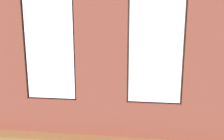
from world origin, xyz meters
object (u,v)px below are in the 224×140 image
Objects in this scene: couch_left at (216,98)px; candle_jar at (113,82)px; table_plant_small at (99,79)px; couch_by_window at (94,106)px; potted_plant_by_left_couch at (188,82)px; potted_plant_mid_room_small at (143,79)px; tv_flatscreen at (19,66)px; potted_plant_between_couches at (159,85)px; coffee_table at (111,84)px; potted_plant_foreground_right at (51,68)px; media_console at (21,86)px; cup_ceramic at (111,81)px; papasan_chair at (113,73)px; potted_plant_beside_window_right at (15,90)px; remote_silver at (106,81)px.

couch_left is 2.87m from candle_jar.
couch_left is 3.31m from table_plant_small.
couch_by_window reaches higher than potted_plant_by_left_couch.
potted_plant_mid_room_small is at bearing -113.10° from couch_by_window.
couch_by_window is 3.27m from tv_flatscreen.
couch_by_window is 1.29× the size of potted_plant_between_couches.
potted_plant_foreground_right reaches higher than coffee_table.
media_console is 0.72× the size of potted_plant_foreground_right.
couch_left reaches higher than cup_ceramic.
potted_plant_between_couches is at bearing 96.71° from potted_plant_mid_room_small.
papasan_chair is 0.72× the size of potted_plant_foreground_right.
potted_plant_beside_window_right is (1.97, 2.00, 0.23)m from cup_ceramic.
potted_plant_foreground_right is at bearing -12.01° from potted_plant_mid_room_small.
candle_jar is (2.76, -0.77, 0.13)m from couch_left.
candle_jar is 3.01m from tv_flatscreen.
tv_flatscreen is 1.83m from potted_plant_foreground_right.
candle_jar is 0.33m from remote_silver.
papasan_chair reaches higher than candle_jar.
potted_plant_by_left_couch is 0.58× the size of potted_plant_beside_window_right.
couch_by_window is 3.29m from papasan_chair.
potted_plant_beside_window_right is 0.74× the size of potted_plant_foreground_right.
candle_jar is 0.06× the size of potted_plant_between_couches.
media_console is 1.82m from potted_plant_foreground_right.
remote_silver is at bearing 149.01° from potted_plant_foreground_right.
potted_plant_foreground_right reaches higher than potted_plant_mid_room_small.
potted_plant_foreground_right reaches higher than remote_silver.
potted_plant_by_left_couch is at bearing -115.91° from potted_plant_between_couches.
couch_left reaches higher than potted_plant_by_left_couch.
potted_plant_mid_room_small reaches higher than media_console.
coffee_table is 1.18× the size of potted_plant_beside_window_right.
remote_silver is 2.75m from media_console.
cup_ceramic is 2.93m from tv_flatscreen.
potted_plant_mid_room_small is 0.36× the size of potted_plant_between_couches.
media_console is at bearing -63.04° from potted_plant_beside_window_right.
couch_left reaches higher than remote_silver.
potted_plant_between_couches reaches higher than papasan_chair.
potted_plant_by_left_couch is at bearing -168.11° from couch_left.
table_plant_small is 2.48m from potted_plant_beside_window_right.
table_plant_small is (0.36, 0.12, 0.18)m from coffee_table.
couch_by_window reaches higher than potted_plant_mid_room_small.
couch_left is at bearing 166.48° from table_plant_small.
cup_ceramic is 0.15m from candle_jar.
potted_plant_beside_window_right is 3.61m from potted_plant_foreground_right.
coffee_table is 2.89m from media_console.
candle_jar is 0.53× the size of remote_silver.
remote_silver is at bearing -52.85° from potted_plant_between_couches.
potted_plant_mid_room_small reaches higher than remote_silver.
cup_ceramic is at bearing 93.27° from papasan_chair.
couch_by_window is 4.24m from potted_plant_foreground_right.
potted_plant_mid_room_small is 2.70m from potted_plant_between_couches.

